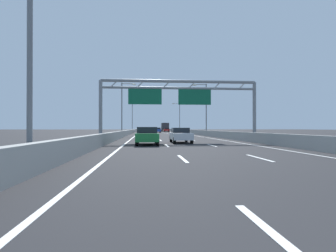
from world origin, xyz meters
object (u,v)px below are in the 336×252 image
(white_car, at_px, (181,135))
(silver_car, at_px, (145,130))
(streetlamp_right_mid, at_px, (205,106))
(red_car, at_px, (167,130))
(streetlamp_right_far, at_px, (179,116))
(streetlamp_left_far, at_px, (133,115))
(box_truck, at_px, (165,127))
(sign_gantry, at_px, (177,95))
(streetlamp_left_mid, at_px, (123,106))
(green_car, at_px, (147,136))
(yellow_car, at_px, (154,129))
(streetlamp_left_near, at_px, (37,19))
(blue_car, at_px, (157,130))
(orange_car, at_px, (145,129))

(white_car, height_order, silver_car, white_car)
(streetlamp_right_mid, bearing_deg, red_car, 95.18)
(streetlamp_right_far, bearing_deg, streetlamp_left_far, 180.00)
(box_truck, bearing_deg, sign_gantry, -93.11)
(streetlamp_left_mid, bearing_deg, box_truck, 77.61)
(box_truck, bearing_deg, green_car, -95.21)
(streetlamp_right_far, distance_m, red_car, 6.75)
(green_car, height_order, yellow_car, green_car)
(silver_car, height_order, box_truck, box_truck)
(streetlamp_left_near, bearing_deg, silver_car, 86.24)
(white_car, bearing_deg, box_truck, 87.02)
(sign_gantry, height_order, yellow_car, sign_gantry)
(red_car, bearing_deg, streetlamp_left_far, -164.75)
(yellow_car, relative_size, blue_car, 0.98)
(silver_car, height_order, orange_car, silver_car)
(streetlamp_right_mid, bearing_deg, green_car, -112.13)
(streetlamp_left_near, relative_size, white_car, 2.19)
(streetlamp_left_near, bearing_deg, box_truck, 82.91)
(sign_gantry, bearing_deg, red_car, 86.51)
(streetlamp_right_mid, xyz_separation_m, blue_car, (-7.55, 28.36, -4.65))
(white_car, xyz_separation_m, silver_car, (-3.51, 42.44, 0.01))
(streetlamp_right_far, relative_size, blue_car, 2.05)
(sign_gantry, xyz_separation_m, streetlamp_left_near, (-7.24, -17.53, 0.58))
(white_car, xyz_separation_m, box_truck, (3.89, 74.77, 0.99))
(sign_gantry, bearing_deg, silver_car, 94.93)
(streetlamp_left_mid, bearing_deg, orange_car, 87.62)
(streetlamp_left_far, bearing_deg, green_car, -86.41)
(streetlamp_right_mid, height_order, orange_car, streetlamp_right_mid)
(yellow_car, bearing_deg, streetlamp_left_far, -109.91)
(yellow_car, bearing_deg, box_truck, -64.01)
(sign_gantry, bearing_deg, streetlamp_right_far, 82.76)
(streetlamp_left_far, bearing_deg, streetlamp_left_mid, -90.00)
(streetlamp_right_far, distance_m, green_car, 66.69)
(streetlamp_left_far, height_order, green_car, streetlamp_left_far)
(yellow_car, bearing_deg, streetlamp_left_mid, -96.99)
(streetlamp_left_far, xyz_separation_m, orange_car, (3.72, 50.67, -4.67))
(green_car, distance_m, silver_car, 45.20)
(streetlamp_right_far, bearing_deg, yellow_car, 111.05)
(streetlamp_left_mid, distance_m, yellow_car, 59.65)
(streetlamp_left_mid, xyz_separation_m, red_car, (11.12, 42.07, -4.67))
(streetlamp_left_far, height_order, silver_car, streetlamp_left_far)
(green_car, height_order, silver_car, green_car)
(streetlamp_left_mid, bearing_deg, white_car, -72.99)
(blue_car, relative_size, orange_car, 1.06)
(streetlamp_right_mid, bearing_deg, silver_car, 120.93)
(streetlamp_left_mid, bearing_deg, streetlamp_right_mid, 0.00)
(streetlamp_left_near, distance_m, green_car, 13.90)
(sign_gantry, relative_size, streetlamp_right_far, 1.72)
(streetlamp_left_mid, bearing_deg, streetlamp_right_far, 69.07)
(streetlamp_left_near, relative_size, streetlamp_right_mid, 1.00)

